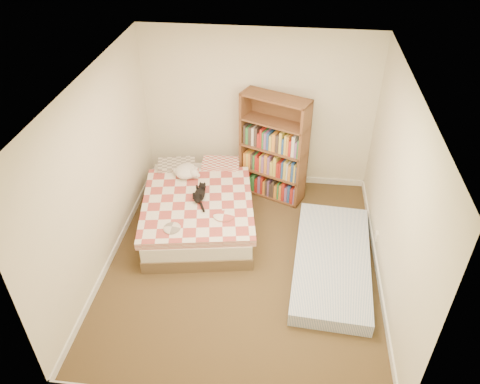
# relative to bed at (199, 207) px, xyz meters

# --- Properties ---
(room) EXTENTS (3.51, 4.01, 2.51)m
(room) POSITION_rel_bed_xyz_m (0.73, -0.80, 0.95)
(room) COLOR #42331C
(room) RESTS_ON ground
(bed) EXTENTS (1.77, 2.27, 0.55)m
(bed) POSITION_rel_bed_xyz_m (0.00, 0.00, 0.00)
(bed) COLOR brown
(bed) RESTS_ON room
(bookshelf) EXTENTS (1.13, 0.71, 1.67)m
(bookshelf) POSITION_rel_bed_xyz_m (1.01, 0.83, 0.35)
(bookshelf) COLOR brown
(bookshelf) RESTS_ON room
(floor_mattress) EXTENTS (1.08, 2.17, 0.19)m
(floor_mattress) POSITION_rel_bed_xyz_m (1.89, -0.73, -0.16)
(floor_mattress) COLOR #7290BF
(floor_mattress) RESTS_ON room
(black_cat) EXTENTS (0.19, 0.57, 0.13)m
(black_cat) POSITION_rel_bed_xyz_m (0.05, -0.08, 0.30)
(black_cat) COLOR black
(black_cat) RESTS_ON bed
(white_dog) EXTENTS (0.43, 0.45, 0.18)m
(white_dog) POSITION_rel_bed_xyz_m (-0.25, 0.40, 0.33)
(white_dog) COLOR white
(white_dog) RESTS_ON bed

